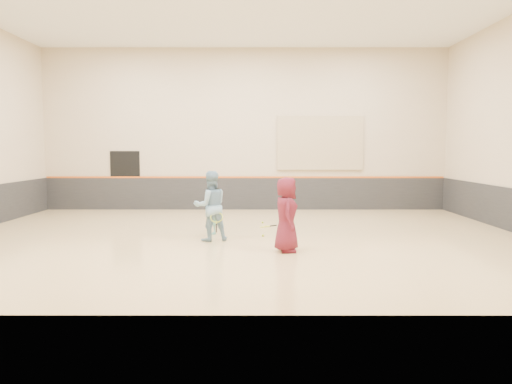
{
  "coord_description": "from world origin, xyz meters",
  "views": [
    {
      "loc": [
        0.43,
        -12.7,
        2.3
      ],
      "look_at": [
        0.42,
        0.4,
        1.15
      ],
      "focal_mm": 35.0,
      "sensor_mm": 36.0,
      "label": 1
    }
  ],
  "objects_px": {
    "girl": "(212,209)",
    "young_man": "(286,215)",
    "spare_racket": "(265,224)"
  },
  "relations": [
    {
      "from": "girl",
      "to": "young_man",
      "type": "xyz_separation_m",
      "value": [
        1.87,
        -2.33,
        0.17
      ]
    },
    {
      "from": "young_man",
      "to": "spare_racket",
      "type": "bearing_deg",
      "value": 5.49
    },
    {
      "from": "girl",
      "to": "spare_racket",
      "type": "xyz_separation_m",
      "value": [
        1.45,
        1.14,
        -0.59
      ]
    },
    {
      "from": "girl",
      "to": "young_man",
      "type": "relative_size",
      "value": 0.8
    },
    {
      "from": "girl",
      "to": "spare_racket",
      "type": "height_order",
      "value": "girl"
    },
    {
      "from": "spare_racket",
      "to": "girl",
      "type": "bearing_deg",
      "value": -141.74
    },
    {
      "from": "spare_racket",
      "to": "young_man",
      "type": "bearing_deg",
      "value": -83.01
    },
    {
      "from": "young_man",
      "to": "spare_racket",
      "type": "xyz_separation_m",
      "value": [
        -0.43,
        3.47,
        -0.76
      ]
    },
    {
      "from": "girl",
      "to": "young_man",
      "type": "distance_m",
      "value": 2.99
    },
    {
      "from": "girl",
      "to": "young_man",
      "type": "height_order",
      "value": "young_man"
    }
  ]
}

